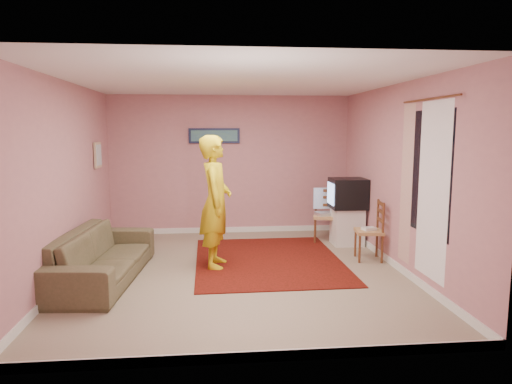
{
  "coord_description": "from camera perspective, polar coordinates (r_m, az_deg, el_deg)",
  "views": [
    {
      "loc": [
        -0.35,
        -6.12,
        1.96
      ],
      "look_at": [
        0.3,
        0.6,
        1.04
      ],
      "focal_mm": 32.0,
      "sensor_mm": 36.0,
      "label": 1
    }
  ],
  "objects": [
    {
      "name": "ground",
      "position": [
        6.44,
        -2.2,
        -9.96
      ],
      "size": [
        5.0,
        5.0,
        0.0
      ],
      "primitive_type": "plane",
      "color": "gray",
      "rests_on": "ground"
    },
    {
      "name": "wall_back",
      "position": [
        8.66,
        -3.21,
        3.4
      ],
      "size": [
        4.5,
        0.02,
        2.6
      ],
      "primitive_type": "cube",
      "color": "#BC7C80",
      "rests_on": "ground"
    },
    {
      "name": "wall_front",
      "position": [
        3.7,
        -0.05,
        -2.54
      ],
      "size": [
        4.5,
        0.02,
        2.6
      ],
      "primitive_type": "cube",
      "color": "#BC7C80",
      "rests_on": "ground"
    },
    {
      "name": "wall_left",
      "position": [
        6.45,
        -22.66,
        1.29
      ],
      "size": [
        0.02,
        5.0,
        2.6
      ],
      "primitive_type": "cube",
      "color": "#BC7C80",
      "rests_on": "ground"
    },
    {
      "name": "wall_right",
      "position": [
        6.68,
        17.39,
        1.75
      ],
      "size": [
        0.02,
        5.0,
        2.6
      ],
      "primitive_type": "cube",
      "color": "#BC7C80",
      "rests_on": "ground"
    },
    {
      "name": "ceiling",
      "position": [
        6.17,
        -2.33,
        13.72
      ],
      "size": [
        4.5,
        5.0,
        0.02
      ],
      "primitive_type": "cube",
      "color": "white",
      "rests_on": "wall_back"
    },
    {
      "name": "baseboard_back",
      "position": [
        8.83,
        -3.14,
        -4.72
      ],
      "size": [
        4.5,
        0.02,
        0.1
      ],
      "primitive_type": "cube",
      "color": "silver",
      "rests_on": "ground"
    },
    {
      "name": "baseboard_front",
      "position": [
        4.12,
        -0.06,
        -19.87
      ],
      "size": [
        4.5,
        0.02,
        0.1
      ],
      "primitive_type": "cube",
      "color": "silver",
      "rests_on": "ground"
    },
    {
      "name": "baseboard_left",
      "position": [
        6.69,
        -22.01,
        -9.41
      ],
      "size": [
        0.02,
        5.0,
        0.1
      ],
      "primitive_type": "cube",
      "color": "silver",
      "rests_on": "ground"
    },
    {
      "name": "baseboard_right",
      "position": [
        6.92,
        16.88,
        -8.6
      ],
      "size": [
        0.02,
        5.0,
        0.1
      ],
      "primitive_type": "cube",
      "color": "silver",
      "rests_on": "ground"
    },
    {
      "name": "window",
      "position": [
        5.85,
        20.8,
        2.26
      ],
      "size": [
        0.01,
        1.1,
        1.5
      ],
      "primitive_type": "cube",
      "color": "black",
      "rests_on": "wall_right"
    },
    {
      "name": "curtain_sheer",
      "position": [
        5.73,
        21.24,
        0.12
      ],
      "size": [
        0.01,
        0.75,
        2.1
      ],
      "primitive_type": "cube",
      "color": "white",
      "rests_on": "wall_right"
    },
    {
      "name": "curtain_floral",
      "position": [
        6.36,
        18.3,
        0.96
      ],
      "size": [
        0.01,
        0.35,
        2.1
      ],
      "primitive_type": "cube",
      "color": "beige",
      "rests_on": "wall_right"
    },
    {
      "name": "curtain_rod",
      "position": [
        5.82,
        20.83,
        10.81
      ],
      "size": [
        0.02,
        1.4,
        0.02
      ],
      "primitive_type": "cylinder",
      "rotation": [
        1.57,
        0.0,
        0.0
      ],
      "color": "#5B301B",
      "rests_on": "wall_right"
    },
    {
      "name": "picture_back",
      "position": [
        8.59,
        -5.24,
        7.02
      ],
      "size": [
        0.95,
        0.04,
        0.28
      ],
      "color": "#161D3C",
      "rests_on": "wall_back"
    },
    {
      "name": "picture_left",
      "position": [
        7.96,
        -19.15,
        4.39
      ],
      "size": [
        0.04,
        0.38,
        0.42
      ],
      "color": "tan",
      "rests_on": "wall_left"
    },
    {
      "name": "area_rug",
      "position": [
        6.97,
        1.54,
        -8.49
      ],
      "size": [
        2.19,
        2.72,
        0.01
      ],
      "primitive_type": "cube",
      "rotation": [
        0.0,
        0.0,
        0.01
      ],
      "color": "black",
      "rests_on": "ground"
    },
    {
      "name": "tv_cabinet",
      "position": [
        8.0,
        11.32,
        -4.22
      ],
      "size": [
        0.5,
        0.45,
        0.63
      ],
      "primitive_type": "cube",
      "color": "silver",
      "rests_on": "ground"
    },
    {
      "name": "crt_tv",
      "position": [
        7.9,
        11.39,
        -0.16
      ],
      "size": [
        0.61,
        0.54,
        0.51
      ],
      "rotation": [
        0.0,
        0.0,
        -0.01
      ],
      "color": "black",
      "rests_on": "tv_cabinet"
    },
    {
      "name": "chair_a",
      "position": [
        8.09,
        8.72,
        -2.24
      ],
      "size": [
        0.5,
        0.49,
        0.5
      ],
      "rotation": [
        0.0,
        0.0,
        -0.25
      ],
      "color": "tan",
      "rests_on": "ground"
    },
    {
      "name": "dvd_player",
      "position": [
        8.1,
        8.71,
        -2.68
      ],
      "size": [
        0.38,
        0.31,
        0.06
      ],
      "primitive_type": "cube",
      "rotation": [
        0.0,
        0.0,
        0.22
      ],
      "color": "silver",
      "rests_on": "chair_a"
    },
    {
      "name": "blue_throw",
      "position": [
        8.24,
        8.42,
        -0.77
      ],
      "size": [
        0.36,
        0.04,
        0.38
      ],
      "primitive_type": "cube",
      "color": "#9BCCFF",
      "rests_on": "chair_a"
    },
    {
      "name": "chair_b",
      "position": [
        7.09,
        13.96,
        -3.91
      ],
      "size": [
        0.44,
        0.46,
        0.49
      ],
      "rotation": [
        0.0,
        0.0,
        -1.7
      ],
      "color": "tan",
      "rests_on": "ground"
    },
    {
      "name": "game_console",
      "position": [
        7.11,
        13.94,
        -4.46
      ],
      "size": [
        0.23,
        0.19,
        0.04
      ],
      "primitive_type": "cube",
      "rotation": [
        0.0,
        0.0,
        0.28
      ],
      "color": "silver",
      "rests_on": "chair_b"
    },
    {
      "name": "sofa",
      "position": [
        6.36,
        -18.7,
        -7.52
      ],
      "size": [
        1.08,
        2.33,
        0.66
      ],
      "primitive_type": "imported",
      "rotation": [
        0.0,
        0.0,
        1.48
      ],
      "color": "brown",
      "rests_on": "ground"
    },
    {
      "name": "person",
      "position": [
        6.51,
        -5.08,
        -1.24
      ],
      "size": [
        0.52,
        0.73,
        1.89
      ],
      "primitive_type": "imported",
      "rotation": [
        0.0,
        0.0,
        1.46
      ],
      "color": "gold",
      "rests_on": "ground"
    }
  ]
}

